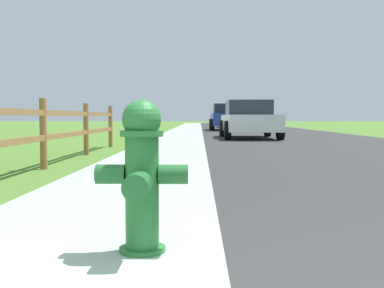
% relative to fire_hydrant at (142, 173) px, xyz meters
% --- Properties ---
extents(ground_plane, '(120.00, 120.00, 0.00)m').
position_rel_fire_hydrant_xyz_m(ground_plane, '(0.50, 23.58, -0.49)').
color(ground_plane, '#4A742A').
extents(road_asphalt, '(7.00, 66.00, 0.01)m').
position_rel_fire_hydrant_xyz_m(road_asphalt, '(4.00, 25.58, -0.48)').
color(road_asphalt, '#2F2F2F').
rests_on(road_asphalt, ground).
extents(curb_concrete, '(6.00, 66.00, 0.01)m').
position_rel_fire_hydrant_xyz_m(curb_concrete, '(-2.50, 25.58, -0.48)').
color(curb_concrete, '#A2B5A5').
rests_on(curb_concrete, ground).
extents(grass_verge, '(5.00, 66.00, 0.00)m').
position_rel_fire_hydrant_xyz_m(grass_verge, '(-4.00, 25.58, -0.48)').
color(grass_verge, '#4A742A').
rests_on(grass_verge, ground).
extents(fire_hydrant, '(0.56, 0.46, 0.93)m').
position_rel_fire_hydrant_xyz_m(fire_hydrant, '(0.00, 0.00, 0.00)').
color(fire_hydrant, '#287233').
rests_on(fire_hydrant, ground).
extents(rail_fence, '(0.11, 10.90, 1.11)m').
position_rel_fire_hydrant_xyz_m(rail_fence, '(-2.07, 4.34, 0.16)').
color(rail_fence, olive).
rests_on(rail_fence, ground).
extents(parked_suv_white, '(2.16, 4.57, 1.46)m').
position_rel_fire_hydrant_xyz_m(parked_suv_white, '(2.26, 15.17, 0.24)').
color(parked_suv_white, white).
rests_on(parked_suv_white, ground).
extents(parked_car_blue, '(2.02, 4.90, 1.62)m').
position_rel_fire_hydrant_xyz_m(parked_car_blue, '(2.00, 25.97, 0.33)').
color(parked_car_blue, navy).
rests_on(parked_car_blue, ground).
extents(parked_car_beige, '(2.11, 4.77, 1.46)m').
position_rel_fire_hydrant_xyz_m(parked_car_beige, '(2.98, 33.63, 0.27)').
color(parked_car_beige, '#C6B793').
rests_on(parked_car_beige, ground).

